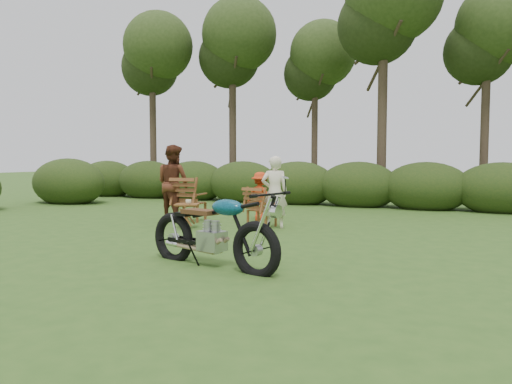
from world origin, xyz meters
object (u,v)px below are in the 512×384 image
at_px(side_table, 187,216).
at_px(adult_b, 174,221).
at_px(cup, 188,202).
at_px(lawn_chair_right, 262,226).
at_px(lawn_chair_left, 190,221).
at_px(child, 260,220).
at_px(motorcycle, 212,266).
at_px(adult_a, 274,228).

relative_size(side_table, adult_b, 0.29).
bearing_deg(cup, lawn_chair_right, 36.76).
xyz_separation_m(lawn_chair_left, side_table, (0.60, -1.07, 0.26)).
relative_size(lawn_chair_right, child, 0.74).
distance_m(motorcycle, lawn_chair_right, 4.06).
height_order(side_table, child, child).
distance_m(side_table, child, 2.08).
relative_size(lawn_chair_left, child, 0.89).
bearing_deg(side_table, adult_a, 25.22).
bearing_deg(motorcycle, lawn_chair_left, 139.46).
bearing_deg(cup, adult_b, 137.81).
xyz_separation_m(lawn_chair_right, lawn_chair_left, (-1.93, 0.13, 0.00)).
distance_m(lawn_chair_right, adult_b, 2.28).
xyz_separation_m(motorcycle, adult_a, (-0.66, 3.79, 0.00)).
distance_m(lawn_chair_right, adult_a, 0.39).
relative_size(side_table, adult_a, 0.34).
height_order(motorcycle, lawn_chair_left, motorcycle).
xyz_separation_m(cup, adult_b, (-1.00, 0.91, -0.58)).
bearing_deg(cup, adult_a, 26.42).
xyz_separation_m(lawn_chair_left, child, (1.47, 0.80, 0.00)).
relative_size(motorcycle, adult_b, 1.22).
xyz_separation_m(motorcycle, adult_b, (-3.30, 3.89, 0.00)).
distance_m(motorcycle, lawn_chair_left, 5.02).
bearing_deg(side_table, cup, -20.60).
bearing_deg(lawn_chair_left, child, -159.08).
xyz_separation_m(motorcycle, side_table, (-2.35, 3.00, 0.26)).
bearing_deg(side_table, motorcycle, -51.92).
xyz_separation_m(cup, child, (0.82, 1.89, -0.58)).
bearing_deg(adult_b, motorcycle, 145.07).
bearing_deg(adult_a, adult_b, -26.63).
xyz_separation_m(motorcycle, lawn_chair_left, (-2.95, 4.07, 0.00)).
distance_m(motorcycle, cup, 3.81).
relative_size(adult_a, adult_b, 0.85).
xyz_separation_m(lawn_chair_right, adult_a, (0.36, -0.14, 0.00)).
relative_size(side_table, cup, 4.32).
relative_size(motorcycle, side_table, 4.19).
xyz_separation_m(side_table, cup, (0.05, -0.02, 0.31)).
distance_m(cup, adult_b, 1.47).
xyz_separation_m(lawn_chair_right, adult_b, (-2.28, -0.04, 0.00)).
distance_m(lawn_chair_left, adult_b, 0.40).
bearing_deg(side_table, child, 65.15).
height_order(side_table, cup, cup).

